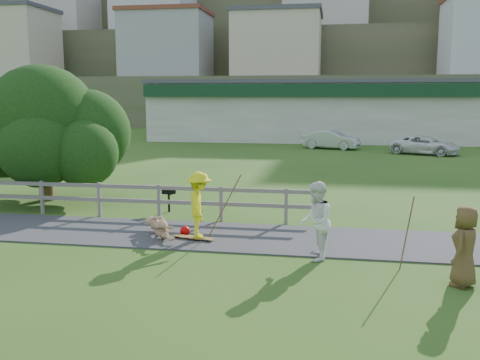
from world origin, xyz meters
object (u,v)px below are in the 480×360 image
Objects in this scene: skater_rider at (199,209)px; skater_fallen at (160,227)px; car_silver at (331,140)px; spectator_c at (465,246)px; tree at (44,149)px; car_white at (425,145)px; spectator_a at (316,221)px; bbq at (169,200)px.

skater_rider is 1.05× the size of skater_fallen.
skater_fallen is at bearing -172.49° from car_silver.
spectator_c is 0.25× the size of tree.
skater_rider reaches higher than car_white.
spectator_a is at bearing -163.00° from car_silver.
car_silver is (4.43, 25.39, 0.36)m from skater_fallen.
spectator_c reaches higher than car_white.
spectator_c is (7.29, -2.48, 0.53)m from skater_fallen.
tree is at bearing 42.97° from skater_rider.
skater_fallen is at bearing 69.12° from skater_rider.
spectator_c is 28.02m from car_silver.
skater_fallen is 0.38× the size of car_white.
bbq is at bearing -175.75° from car_silver.
tree reaches higher than spectator_c.
tree reaches higher than car_white.
skater_fallen is 7.45m from tree.
skater_rider is at bearing -169.94° from car_silver.
car_silver is (0.18, 26.62, -0.27)m from spectator_a.
bbq is at bearing -133.40° from spectator_a.
car_white is (6.08, -2.55, -0.06)m from car_silver.
car_white is 5.43× the size of bbq.
car_silver is 22.79m from bbq.
car_silver reaches higher than skater_fallen.
skater_rider is 0.27× the size of tree.
bbq is at bearing -12.69° from tree.
skater_rider is at bearing -111.22° from spectator_a.
spectator_a is 1.13× the size of spectator_c.
skater_rider is 0.95× the size of spectator_a.
car_silver is 23.44m from tree.
car_silver is (3.29, 25.53, -0.22)m from skater_rider.
tree is (-13.12, 6.83, 1.06)m from spectator_c.
skater_rider is at bearing -178.46° from car_white.
bbq is (5.08, -1.14, -1.49)m from tree.
spectator_a is 24.87m from car_white.
skater_fallen is at bearing -107.93° from spectator_a.
spectator_a is at bearing -19.92° from bbq.
bbq is (-8.04, 5.69, -0.43)m from spectator_c.
tree is 5.41m from bbq.
tree is at bearing 162.25° from car_white.
spectator_a is 0.46× the size of car_silver.
bbq reaches higher than skater_fallen.
tree is (-16.34, -18.49, 1.28)m from car_white.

